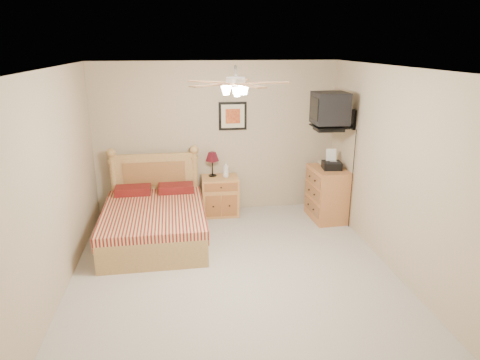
# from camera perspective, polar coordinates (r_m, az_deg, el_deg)

# --- Properties ---
(floor) EXTENTS (4.50, 4.50, 0.00)m
(floor) POSITION_cam_1_polar(r_m,az_deg,el_deg) (5.48, -0.79, -12.42)
(floor) COLOR #A8A198
(floor) RESTS_ON ground
(ceiling) EXTENTS (4.00, 4.50, 0.04)m
(ceiling) POSITION_cam_1_polar(r_m,az_deg,el_deg) (4.75, -0.92, 14.69)
(ceiling) COLOR white
(ceiling) RESTS_ON ground
(wall_back) EXTENTS (4.00, 0.04, 2.50)m
(wall_back) POSITION_cam_1_polar(r_m,az_deg,el_deg) (7.14, -3.14, 5.55)
(wall_back) COLOR tan
(wall_back) RESTS_ON ground
(wall_front) EXTENTS (4.00, 0.04, 2.50)m
(wall_front) POSITION_cam_1_polar(r_m,az_deg,el_deg) (2.93, 4.88, -13.11)
(wall_front) COLOR tan
(wall_front) RESTS_ON ground
(wall_left) EXTENTS (0.04, 4.50, 2.50)m
(wall_left) POSITION_cam_1_polar(r_m,az_deg,el_deg) (5.13, -23.59, -0.82)
(wall_left) COLOR tan
(wall_left) RESTS_ON ground
(wall_right) EXTENTS (0.04, 4.50, 2.50)m
(wall_right) POSITION_cam_1_polar(r_m,az_deg,el_deg) (5.57, 20.00, 1.01)
(wall_right) COLOR tan
(wall_right) RESTS_ON ground
(bed) EXTENTS (1.44, 1.87, 1.20)m
(bed) POSITION_cam_1_polar(r_m,az_deg,el_deg) (6.22, -11.51, -2.90)
(bed) COLOR #A27643
(bed) RESTS_ON ground
(nightstand) EXTENTS (0.61, 0.46, 0.65)m
(nightstand) POSITION_cam_1_polar(r_m,az_deg,el_deg) (7.16, -2.66, -2.11)
(nightstand) COLOR #B9733A
(nightstand) RESTS_ON ground
(table_lamp) EXTENTS (0.23, 0.23, 0.41)m
(table_lamp) POSITION_cam_1_polar(r_m,az_deg,el_deg) (7.07, -3.70, 2.13)
(table_lamp) COLOR #53111D
(table_lamp) RESTS_ON nightstand
(lotion_bottle) EXTENTS (0.10, 0.10, 0.26)m
(lotion_bottle) POSITION_cam_1_polar(r_m,az_deg,el_deg) (7.03, -1.90, 1.40)
(lotion_bottle) COLOR silver
(lotion_bottle) RESTS_ON nightstand
(framed_picture) EXTENTS (0.46, 0.04, 0.46)m
(framed_picture) POSITION_cam_1_polar(r_m,az_deg,el_deg) (7.08, -0.98, 8.52)
(framed_picture) COLOR black
(framed_picture) RESTS_ON wall_back
(dresser) EXTENTS (0.54, 0.75, 0.85)m
(dresser) POSITION_cam_1_polar(r_m,az_deg,el_deg) (7.08, 11.56, -1.81)
(dresser) COLOR #A76032
(dresser) RESTS_ON ground
(fax_machine) EXTENTS (0.32, 0.34, 0.30)m
(fax_machine) POSITION_cam_1_polar(r_m,az_deg,el_deg) (6.90, 12.18, 2.67)
(fax_machine) COLOR black
(fax_machine) RESTS_ON dresser
(magazine_lower) EXTENTS (0.18, 0.24, 0.02)m
(magazine_lower) POSITION_cam_1_polar(r_m,az_deg,el_deg) (7.15, 10.58, 2.14)
(magazine_lower) COLOR beige
(magazine_lower) RESTS_ON dresser
(magazine_upper) EXTENTS (0.19, 0.26, 0.02)m
(magazine_upper) POSITION_cam_1_polar(r_m,az_deg,el_deg) (7.14, 10.68, 2.28)
(magazine_upper) COLOR tan
(magazine_upper) RESTS_ON magazine_lower
(wall_tv) EXTENTS (0.56, 0.46, 0.58)m
(wall_tv) POSITION_cam_1_polar(r_m,az_deg,el_deg) (6.55, 13.15, 9.00)
(wall_tv) COLOR black
(wall_tv) RESTS_ON wall_right
(ceiling_fan) EXTENTS (1.14, 1.14, 0.28)m
(ceiling_fan) POSITION_cam_1_polar(r_m,az_deg,el_deg) (4.56, -0.58, 12.80)
(ceiling_fan) COLOR white
(ceiling_fan) RESTS_ON ceiling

